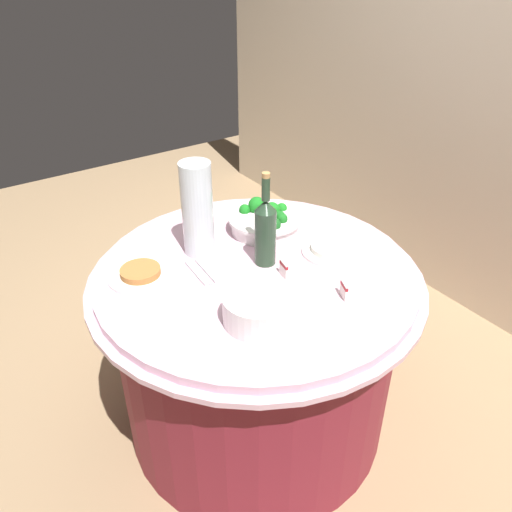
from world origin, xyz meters
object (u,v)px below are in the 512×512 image
object	(u,v)px
plate_stack	(258,309)
label_placard_rear	(284,268)
label_placard_mid	(344,289)
broccoli_bowl	(265,220)
label_placard_front	(209,213)
food_plate_peanuts	(141,274)
decorative_fruit_vase	(198,214)
serving_tongs	(201,273)
food_plate_rice	(332,250)
wine_bottle	(265,230)

from	to	relation	value
plate_stack	label_placard_rear	xyz separation A→B (m)	(-0.14, 0.20, -0.01)
label_placard_mid	plate_stack	bearing A→B (deg)	-101.48
broccoli_bowl	label_placard_front	bearing A→B (deg)	-145.19
food_plate_peanuts	label_placard_rear	size ratio (longest dim) A/B	4.00
label_placard_front	label_placard_mid	world-z (taller)	same
decorative_fruit_vase	label_placard_mid	xyz separation A→B (m)	(0.50, 0.24, -0.12)
serving_tongs	label_placard_mid	size ratio (longest dim) A/B	3.05
plate_stack	food_plate_rice	xyz separation A→B (m)	(-0.16, 0.44, -0.03)
serving_tongs	broccoli_bowl	bearing A→B (deg)	109.32
plate_stack	label_placard_mid	bearing A→B (deg)	78.52
wine_bottle	decorative_fruit_vase	distance (m)	0.25
broccoli_bowl	label_placard_mid	distance (m)	0.50
decorative_fruit_vase	label_placard_rear	size ratio (longest dim) A/B	6.18
label_placard_mid	label_placard_front	bearing A→B (deg)	-172.82
serving_tongs	label_placard_front	xyz separation A→B (m)	(-0.32, 0.22, 0.03)
serving_tongs	food_plate_rice	distance (m)	0.48
serving_tongs	label_placard_rear	xyz separation A→B (m)	(0.17, 0.22, 0.03)
decorative_fruit_vase	serving_tongs	world-z (taller)	decorative_fruit_vase
broccoli_bowl	food_plate_peanuts	distance (m)	0.53
label_placard_mid	broccoli_bowl	bearing A→B (deg)	174.33
wine_bottle	label_placard_rear	world-z (taller)	wine_bottle
broccoli_bowl	label_placard_rear	xyz separation A→B (m)	(0.29, -0.13, -0.01)
serving_tongs	label_placard_front	world-z (taller)	label_placard_front
plate_stack	wine_bottle	bearing A→B (deg)	140.82
broccoli_bowl	label_placard_mid	xyz separation A→B (m)	(0.50, -0.05, -0.01)
broccoli_bowl	decorative_fruit_vase	xyz separation A→B (m)	(-0.01, -0.28, 0.11)
label_placard_mid	label_placard_rear	bearing A→B (deg)	-157.59
broccoli_bowl	label_placard_mid	world-z (taller)	broccoli_bowl
plate_stack	label_placard_front	world-z (taller)	plate_stack
plate_stack	decorative_fruit_vase	distance (m)	0.46
wine_bottle	label_placard_mid	xyz separation A→B (m)	(0.31, 0.08, -0.10)
serving_tongs	label_placard_rear	size ratio (longest dim) A/B	3.05
food_plate_rice	broccoli_bowl	bearing A→B (deg)	-159.62
wine_bottle	serving_tongs	distance (m)	0.26
label_placard_front	decorative_fruit_vase	bearing A→B (deg)	-37.73
broccoli_bowl	food_plate_peanuts	size ratio (longest dim) A/B	1.27
serving_tongs	wine_bottle	bearing A→B (deg)	73.75
wine_bottle	decorative_fruit_vase	size ratio (longest dim) A/B	0.99
wine_bottle	decorative_fruit_vase	xyz separation A→B (m)	(-0.19, -0.15, 0.02)
food_plate_rice	label_placard_mid	world-z (taller)	label_placard_mid
plate_stack	serving_tongs	xyz separation A→B (m)	(-0.31, -0.02, -0.04)
label_placard_rear	plate_stack	bearing A→B (deg)	-54.84
wine_bottle	food_plate_peanuts	distance (m)	0.44
broccoli_bowl	label_placard_mid	bearing A→B (deg)	-5.67
label_placard_front	label_placard_mid	size ratio (longest dim) A/B	1.00
decorative_fruit_vase	food_plate_peanuts	xyz separation A→B (m)	(0.03, -0.24, -0.14)
plate_stack	food_plate_peanuts	distance (m)	0.45
food_plate_rice	label_placard_front	size ratio (longest dim) A/B	4.00
decorative_fruit_vase	label_placard_rear	bearing A→B (deg)	26.92
wine_bottle	serving_tongs	bearing A→B (deg)	-106.25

